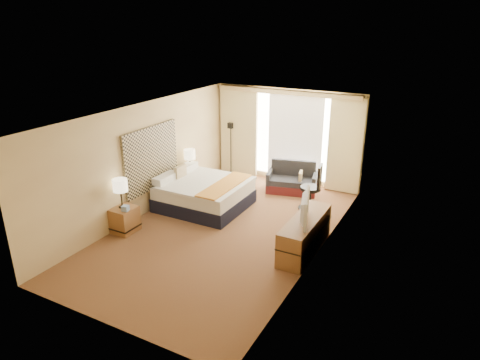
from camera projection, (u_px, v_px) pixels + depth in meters
The scene contains 21 objects.
floor at pixel (225, 230), 9.34m from camera, with size 4.20×7.00×0.02m, color #572619.
ceiling at pixel (223, 112), 8.42m from camera, with size 4.20×7.00×0.02m, color silver.
wall_back at pixel (287, 136), 11.77m from camera, with size 4.20×0.02×2.60m, color beige.
wall_front at pixel (99, 249), 5.99m from camera, with size 4.20×0.02×2.60m, color beige.
wall_left at pixel (145, 160), 9.80m from camera, with size 0.02×7.00×2.60m, color beige.
wall_right at pixel (321, 192), 7.96m from camera, with size 0.02×7.00×2.60m, color beige.
headboard at pixel (152, 158), 9.96m from camera, with size 0.06×1.85×1.50m, color black.
nightstand_left at pixel (125, 220), 9.19m from camera, with size 0.45×0.52×0.55m, color brown.
nightstand_right at pixel (190, 183), 11.26m from camera, with size 0.45×0.52×0.55m, color brown.
media_dresser at pixel (305, 234), 8.41m from camera, with size 0.50×1.80×0.70m, color brown.
window at pixel (295, 137), 11.63m from camera, with size 2.30×0.02×2.30m, color white.
curtains at pixel (286, 133), 11.64m from camera, with size 4.12×0.19×2.56m.
bed at pixel (204, 193), 10.38m from camera, with size 1.96×1.79×0.95m.
loveseat at pixel (292, 182), 11.36m from camera, with size 1.41×0.97×0.80m.
floor_lamp at pixel (231, 138), 12.42m from camera, with size 0.19×0.19×1.53m.
desk_chair at pixel (313, 190), 10.19m from camera, with size 0.55×0.55×1.13m.
lamp_left at pixel (120, 186), 8.93m from camera, with size 0.31×0.31×0.65m.
lamp_right at pixel (190, 155), 11.07m from camera, with size 0.29×0.29×0.61m.
tissue_box at pixel (125, 208), 8.94m from camera, with size 0.13×0.13×0.12m, color #7B95BF.
telephone at pixel (196, 171), 11.23m from camera, with size 0.20×0.16×0.08m, color black.
television at pixel (301, 207), 8.08m from camera, with size 0.98×0.13×0.56m, color black.
Camera 1 is at (4.22, -7.21, 4.32)m, focal length 32.00 mm.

